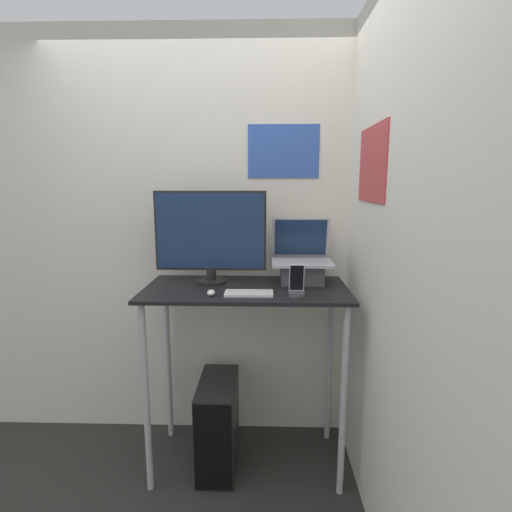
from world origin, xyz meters
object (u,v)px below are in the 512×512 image
at_px(cell_phone, 297,287).
at_px(computer_tower, 218,423).
at_px(laptop, 302,266).
at_px(mouse, 211,293).
at_px(keyboard, 249,293).
at_px(monitor, 211,237).

xyz_separation_m(cell_phone, computer_tower, (-0.44, 0.13, -0.87)).
bearing_deg(laptop, mouse, -149.60).
bearing_deg(keyboard, monitor, 133.85).
height_order(laptop, keyboard, laptop).
xyz_separation_m(monitor, cell_phone, (0.48, -0.25, -0.23)).
relative_size(monitor, mouse, 9.59).
distance_m(keyboard, cell_phone, 0.25).
bearing_deg(cell_phone, monitor, 152.22).
height_order(mouse, computer_tower, mouse).
distance_m(laptop, mouse, 0.58).
relative_size(laptop, keyboard, 1.47).
xyz_separation_m(laptop, mouse, (-0.49, -0.29, -0.08)).
height_order(monitor, computer_tower, monitor).
xyz_separation_m(laptop, monitor, (-0.53, -0.03, 0.17)).
height_order(laptop, monitor, monitor).
xyz_separation_m(keyboard, computer_tower, (-0.19, 0.11, -0.83)).
bearing_deg(monitor, computer_tower, -72.65).
relative_size(mouse, cell_phone, 0.40).
bearing_deg(monitor, laptop, 3.14).
xyz_separation_m(mouse, cell_phone, (0.45, 0.01, 0.03)).
bearing_deg(mouse, cell_phone, 1.09).
distance_m(monitor, cell_phone, 0.59).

